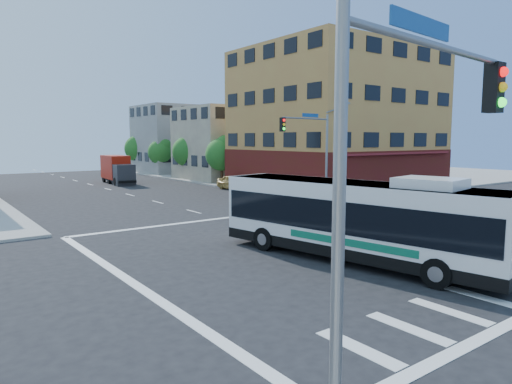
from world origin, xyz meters
TOP-DOWN VIEW (x-y plane):
  - ground at (0.00, 0.00)m, footprint 120.00×120.00m
  - sidewalk_ne at (35.00, 35.00)m, footprint 50.00×50.00m
  - corner_building_ne at (19.99, 18.48)m, footprint 18.10×15.44m
  - building_east_near at (16.98, 33.98)m, footprint 12.06×10.06m
  - building_east_far at (16.98, 47.98)m, footprint 12.06×10.06m
  - signal_mast_ne at (9.08, 10.62)m, footprint 7.91×1.13m
  - signal_mast_sw at (-9.08, -10.64)m, footprint 7.91×1.01m
  - street_tree_a at (11.90, 27.92)m, footprint 3.60×3.60m
  - street_tree_b at (11.90, 35.92)m, footprint 3.80×3.80m
  - street_tree_c at (11.90, 43.92)m, footprint 3.40×3.40m
  - street_tree_d at (11.90, 51.92)m, footprint 4.00×4.00m
  - transit_bus at (-0.93, -2.50)m, footprint 4.83×12.64m
  - box_truck at (2.91, 36.20)m, footprint 2.53×7.20m
  - parked_car at (9.98, 22.84)m, footprint 1.85×4.35m

SIDE VIEW (x-z plane):
  - ground at x=0.00m, z-range 0.00..0.00m
  - sidewalk_ne at x=35.00m, z-range 0.00..0.15m
  - parked_car at x=9.98m, z-range 0.00..1.47m
  - box_truck at x=2.91m, z-range -0.05..3.14m
  - transit_bus at x=-0.93m, z-range -0.04..3.62m
  - street_tree_c at x=11.90m, z-range 0.82..6.11m
  - street_tree_a at x=11.90m, z-range 0.83..6.35m
  - street_tree_b at x=11.90m, z-range 0.85..6.65m
  - street_tree_d at x=11.90m, z-range 0.87..6.90m
  - building_east_near at x=16.98m, z-range 0.01..9.01m
  - signal_mast_ne at x=9.08m, z-range 0.95..9.02m
  - signal_mast_sw at x=-9.08m, z-range 0.95..9.02m
  - building_east_far at x=16.98m, z-range 0.01..10.01m
  - corner_building_ne at x=19.99m, z-range -1.11..12.89m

